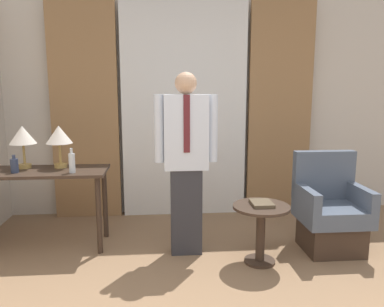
# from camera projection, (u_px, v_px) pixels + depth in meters

# --- Properties ---
(wall_back) EXTENTS (10.00, 0.06, 2.70)m
(wall_back) POSITION_uv_depth(u_px,v_px,m) (184.00, 105.00, 4.62)
(wall_back) COLOR beige
(wall_back) RESTS_ON ground_plane
(curtain_sheer_center) EXTENTS (1.49, 0.06, 2.58)m
(curtain_sheer_center) POSITION_uv_depth(u_px,v_px,m) (184.00, 110.00, 4.50)
(curtain_sheer_center) COLOR white
(curtain_sheer_center) RESTS_ON ground_plane
(curtain_drape_left) EXTENTS (0.78, 0.06, 2.58)m
(curtain_drape_left) POSITION_uv_depth(u_px,v_px,m) (85.00, 111.00, 4.40)
(curtain_drape_left) COLOR #997047
(curtain_drape_left) RESTS_ON ground_plane
(curtain_drape_right) EXTENTS (0.78, 0.06, 2.58)m
(curtain_drape_right) POSITION_uv_depth(u_px,v_px,m) (280.00, 110.00, 4.60)
(curtain_drape_right) COLOR #997047
(curtain_drape_right) RESTS_ON ground_plane
(desk) EXTENTS (1.27, 0.53, 0.77)m
(desk) POSITION_uv_depth(u_px,v_px,m) (40.00, 182.00, 3.61)
(desk) COLOR #38281E
(desk) RESTS_ON ground_plane
(table_lamp_left) EXTENTS (0.25, 0.25, 0.42)m
(table_lamp_left) POSITION_uv_depth(u_px,v_px,m) (23.00, 137.00, 3.64)
(table_lamp_left) COLOR tan
(table_lamp_left) RESTS_ON desk
(table_lamp_right) EXTENTS (0.25, 0.25, 0.42)m
(table_lamp_right) POSITION_uv_depth(u_px,v_px,m) (59.00, 136.00, 3.67)
(table_lamp_right) COLOR tan
(table_lamp_right) RESTS_ON desk
(bottle_near_edge) EXTENTS (0.06, 0.06, 0.23)m
(bottle_near_edge) POSITION_uv_depth(u_px,v_px,m) (72.00, 163.00, 3.47)
(bottle_near_edge) COLOR silver
(bottle_near_edge) RESTS_ON desk
(bottle_by_lamp) EXTENTS (0.07, 0.07, 0.17)m
(bottle_by_lamp) POSITION_uv_depth(u_px,v_px,m) (14.00, 165.00, 3.48)
(bottle_by_lamp) COLOR #2D3851
(bottle_by_lamp) RESTS_ON desk
(person) EXTENTS (0.58, 0.20, 1.70)m
(person) POSITION_uv_depth(u_px,v_px,m) (186.00, 157.00, 3.43)
(person) COLOR #2D2D33
(person) RESTS_ON ground_plane
(armchair) EXTENTS (0.61, 0.56, 0.94)m
(armchair) POSITION_uv_depth(u_px,v_px,m) (330.00, 214.00, 3.61)
(armchair) COLOR #38281E
(armchair) RESTS_ON ground_plane
(side_table) EXTENTS (0.50, 0.50, 0.53)m
(side_table) POSITION_uv_depth(u_px,v_px,m) (261.00, 224.00, 3.32)
(side_table) COLOR #38281E
(side_table) RESTS_ON ground_plane
(book) EXTENTS (0.18, 0.22, 0.03)m
(book) POSITION_uv_depth(u_px,v_px,m) (262.00, 203.00, 3.30)
(book) COLOR brown
(book) RESTS_ON side_table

